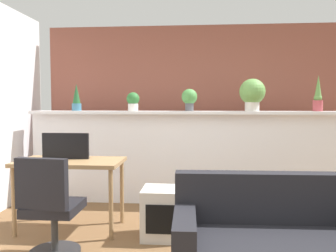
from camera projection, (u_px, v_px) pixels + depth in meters
name	position (u px, v px, depth m)	size (l,w,h in m)	color
divider_wall	(191.00, 159.00, 4.68)	(4.33, 0.16, 1.21)	white
plant_shelf	(191.00, 113.00, 4.60)	(4.33, 0.29, 0.04)	white
brick_wall_behind	(192.00, 110.00, 5.23)	(4.33, 0.10, 2.50)	brown
potted_plant_0	(76.00, 98.00, 4.76)	(0.13, 0.13, 0.37)	#386B84
potted_plant_1	(133.00, 101.00, 4.68)	(0.17, 0.17, 0.25)	silver
potted_plant_2	(189.00, 98.00, 4.61)	(0.21, 0.21, 0.29)	#4C4C51
potted_plant_3	(252.00, 93.00, 4.49)	(0.33, 0.33, 0.42)	silver
potted_plant_4	(318.00, 97.00, 4.46)	(0.12, 0.12, 0.46)	#B7474C
desk	(70.00, 168.00, 3.70)	(1.10, 0.60, 0.75)	#99754C
tv_monitor	(66.00, 146.00, 3.77)	(0.51, 0.04, 0.28)	black
office_chair	(51.00, 216.00, 2.96)	(0.46, 0.47, 0.91)	#262628
side_cube_shelf	(162.00, 213.00, 3.49)	(0.40, 0.41, 0.50)	silver
couch	(280.00, 249.00, 2.55)	(1.58, 0.80, 0.80)	black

